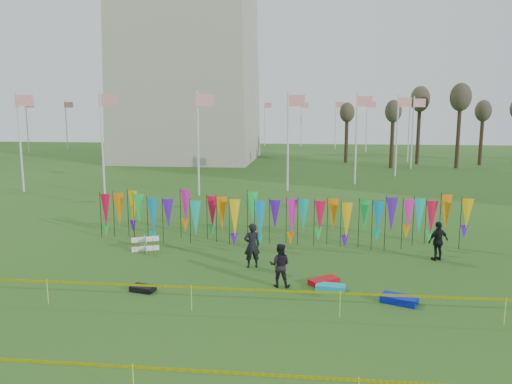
# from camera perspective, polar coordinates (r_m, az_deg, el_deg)

# --- Properties ---
(ground) EXTENTS (160.00, 160.00, 0.00)m
(ground) POSITION_cam_1_polar(r_m,az_deg,el_deg) (17.99, -0.17, -12.22)
(ground) COLOR #224D15
(ground) RESTS_ON ground
(flagpole_ring) EXTENTS (57.40, 56.16, 8.00)m
(flagpole_ring) POSITION_cam_1_polar(r_m,az_deg,el_deg) (66.58, -7.52, 7.12)
(flagpole_ring) COLOR silver
(flagpole_ring) RESTS_ON ground
(banner_row) EXTENTS (18.64, 0.64, 2.40)m
(banner_row) POSITION_cam_1_polar(r_m,az_deg,el_deg) (24.75, 2.46, -2.49)
(banner_row) COLOR black
(banner_row) RESTS_ON ground
(caution_tape_near) EXTENTS (26.00, 0.02, 0.90)m
(caution_tape_near) POSITION_cam_1_polar(r_m,az_deg,el_deg) (16.63, -1.41, -11.20)
(caution_tape_near) COLOR #FAFC05
(caution_tape_near) RESTS_ON ground
(caution_tape_far) EXTENTS (26.00, 0.02, 0.90)m
(caution_tape_far) POSITION_cam_1_polar(r_m,az_deg,el_deg) (11.96, -5.00, -19.96)
(caution_tape_far) COLOR #FAFC05
(caution_tape_far) RESTS_ON ground
(box_kite) EXTENTS (0.65, 0.65, 0.72)m
(box_kite) POSITION_cam_1_polar(r_m,az_deg,el_deg) (24.21, -12.53, -5.82)
(box_kite) COLOR #B30D13
(box_kite) RESTS_ON ground
(person_left) EXTENTS (0.83, 0.71, 1.92)m
(person_left) POSITION_cam_1_polar(r_m,az_deg,el_deg) (21.17, -0.46, -6.12)
(person_left) COLOR black
(person_left) RESTS_ON ground
(person_mid) EXTENTS (0.85, 0.56, 1.67)m
(person_mid) POSITION_cam_1_polar(r_m,az_deg,el_deg) (19.01, 2.74, -8.34)
(person_mid) COLOR black
(person_mid) RESTS_ON ground
(person_right) EXTENTS (1.18, 0.99, 1.76)m
(person_right) POSITION_cam_1_polar(r_m,az_deg,el_deg) (23.58, 20.10, -5.28)
(person_right) COLOR black
(person_right) RESTS_ON ground
(kite_bag_turquoise) EXTENTS (1.13, 0.67, 0.21)m
(kite_bag_turquoise) POSITION_cam_1_polar(r_m,az_deg,el_deg) (19.03, 8.50, -10.74)
(kite_bag_turquoise) COLOR #0EADD5
(kite_bag_turquoise) RESTS_ON ground
(kite_bag_blue) EXTENTS (1.36, 1.06, 0.25)m
(kite_bag_blue) POSITION_cam_1_polar(r_m,az_deg,el_deg) (18.37, 16.05, -11.72)
(kite_bag_blue) COLOR #0B1AB6
(kite_bag_blue) RESTS_ON ground
(kite_bag_red) EXTENTS (1.26, 1.17, 0.22)m
(kite_bag_red) POSITION_cam_1_polar(r_m,az_deg,el_deg) (19.64, 7.77, -10.07)
(kite_bag_red) COLOR red
(kite_bag_red) RESTS_ON ground
(kite_bag_black) EXTENTS (0.98, 0.71, 0.20)m
(kite_bag_black) POSITION_cam_1_polar(r_m,az_deg,el_deg) (19.22, -12.81, -10.69)
(kite_bag_black) COLOR black
(kite_bag_black) RESTS_ON ground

